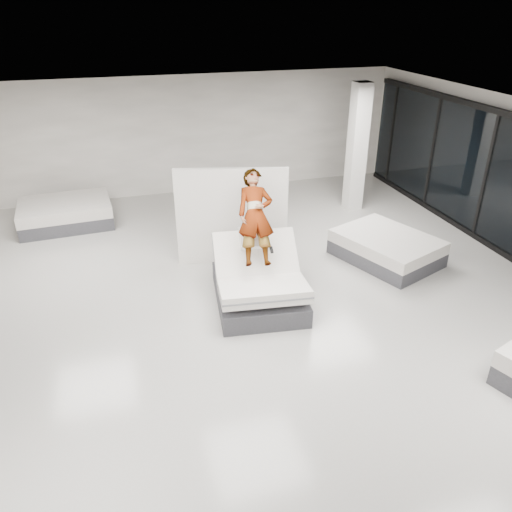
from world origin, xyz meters
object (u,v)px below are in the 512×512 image
(remote, at_px, (271,250))
(person, at_px, (256,231))
(hero_bed, at_px, (259,284))
(column, at_px, (357,148))
(divider_panel, at_px, (232,217))
(flat_bed_left_far, at_px, (66,213))
(flat_bed_right_far, at_px, (386,248))

(remote, bearing_deg, person, 122.15)
(hero_bed, relative_size, column, 0.68)
(divider_panel, height_order, column, column)
(flat_bed_left_far, bearing_deg, person, -51.34)
(divider_panel, bearing_deg, remote, -66.34)
(hero_bed, distance_m, flat_bed_right_far, 3.18)
(remote, bearing_deg, flat_bed_left_far, 134.88)
(flat_bed_right_far, bearing_deg, person, -170.47)
(remote, bearing_deg, hero_bed, 174.08)
(column, bearing_deg, flat_bed_right_far, -102.58)
(person, height_order, column, column)
(hero_bed, xyz_separation_m, divider_panel, (-0.07, 1.65, 0.64))
(flat_bed_left_far, relative_size, column, 0.69)
(divider_panel, xyz_separation_m, flat_bed_left_far, (-3.42, 3.09, -0.73))
(flat_bed_right_far, relative_size, flat_bed_left_far, 1.09)
(remote, height_order, flat_bed_left_far, remote)
(hero_bed, distance_m, flat_bed_left_far, 5.89)
(divider_panel, bearing_deg, flat_bed_right_far, -0.51)
(flat_bed_right_far, bearing_deg, flat_bed_left_far, 149.21)
(remote, height_order, column, column)
(flat_bed_right_far, height_order, flat_bed_left_far, flat_bed_left_far)
(person, bearing_deg, flat_bed_right_far, 16.68)
(column, bearing_deg, hero_bed, -134.72)
(hero_bed, distance_m, divider_panel, 1.77)
(column, bearing_deg, remote, -132.64)
(remote, xyz_separation_m, flat_bed_right_far, (2.85, 0.88, -0.79))
(column, bearing_deg, person, -137.00)
(hero_bed, xyz_separation_m, flat_bed_right_far, (3.07, 0.83, -0.11))
(hero_bed, height_order, person, person)
(hero_bed, distance_m, remote, 0.71)
(hero_bed, bearing_deg, remote, -13.07)
(hero_bed, height_order, divider_panel, divider_panel)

